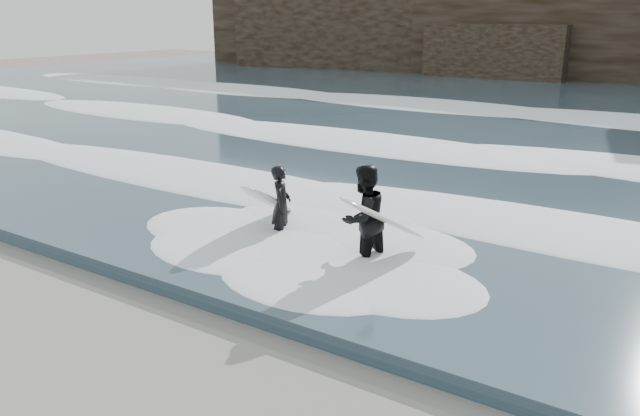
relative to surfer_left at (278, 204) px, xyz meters
The scene contains 8 objects.
ground 6.41m from the surfer_left, 81.37° to the right, with size 120.00×120.00×0.00m, color #836459.
sea 22.75m from the surfer_left, 87.60° to the left, with size 90.00×52.00×0.30m, color #2F4350.
headland 39.95m from the surfer_left, 88.63° to the left, with size 70.00×9.00×10.00m, color black.
foam_near 2.92m from the surfer_left, 70.69° to the left, with size 60.00×3.20×0.20m, color white.
foam_mid 9.78m from the surfer_left, 84.40° to the left, with size 60.00×4.00×0.24m, color white.
foam_far 18.75m from the surfer_left, 87.09° to the left, with size 60.00×4.80×0.30m, color white.
surfer_left is the anchor object (origin of this frame).
surfer_right 2.34m from the surfer_left, ahead, with size 1.59×2.12×2.04m.
Camera 1 is at (6.65, -3.67, 4.63)m, focal length 35.00 mm.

